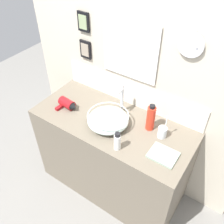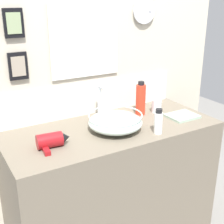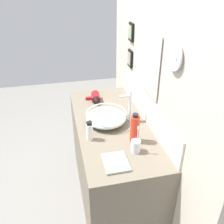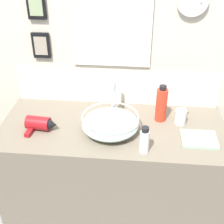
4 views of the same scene
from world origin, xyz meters
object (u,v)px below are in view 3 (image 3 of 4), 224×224
glass_bowl_sink (106,117)px  hand_towel (116,162)px  shampoo_bottle (135,129)px  toothbrush_cup (136,146)px  hair_drier (95,98)px  lotion_bottle (90,131)px  faucet (129,104)px

glass_bowl_sink → hand_towel: bearing=-4.7°
glass_bowl_sink → shampoo_bottle: 0.33m
toothbrush_cup → shampoo_bottle: bearing=166.8°
hair_drier → toothbrush_cup: bearing=9.9°
glass_bowl_sink → lotion_bottle: 0.25m
faucet → shampoo_bottle: 0.29m
glass_bowl_sink → toothbrush_cup: size_ratio=1.55×
glass_bowl_sink → hair_drier: 0.40m
lotion_bottle → hand_towel: (0.30, 0.12, -0.06)m
faucet → lotion_bottle: bearing=-61.4°
hair_drier → hand_towel: hair_drier is taller
lotion_bottle → shampoo_bottle: 0.33m
glass_bowl_sink → toothbrush_cup: 0.42m
shampoo_bottle → hand_towel: size_ratio=1.19×
faucet → hair_drier: faucet is taller
faucet → toothbrush_cup: size_ratio=1.28×
toothbrush_cup → hand_towel: (0.09, -0.16, -0.04)m
lotion_bottle → faucet: bearing=118.6°
toothbrush_cup → shampoo_bottle: 0.13m
hair_drier → toothbrush_cup: (0.80, 0.14, 0.01)m
toothbrush_cup → faucet: bearing=170.4°
glass_bowl_sink → shampoo_bottle: shampoo_bottle is taller
hair_drier → hand_towel: (0.89, -0.02, -0.03)m
faucet → shampoo_bottle: faucet is taller
toothbrush_cup → shampoo_bottle: size_ratio=0.91×
faucet → hair_drier: 0.46m
hair_drier → shampoo_bottle: size_ratio=0.80×
shampoo_bottle → hand_towel: bearing=-42.5°
toothbrush_cup → lotion_bottle: toothbrush_cup is taller
lotion_bottle → toothbrush_cup: bearing=53.3°
lotion_bottle → glass_bowl_sink: bearing=139.7°
hair_drier → shampoo_bottle: 0.71m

